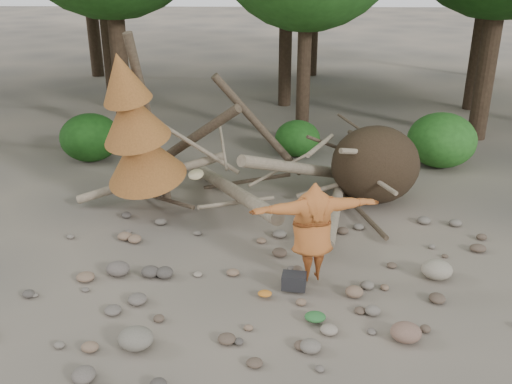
{
  "coord_description": "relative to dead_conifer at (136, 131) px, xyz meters",
  "views": [
    {
      "loc": [
        0.02,
        -9.16,
        5.91
      ],
      "look_at": [
        -0.3,
        1.5,
        1.4
      ],
      "focal_mm": 40.0,
      "sensor_mm": 36.0,
      "label": 1
    }
  ],
  "objects": [
    {
      "name": "frisbee_thrower",
      "position": [
        3.91,
        -2.97,
        -1.04
      ],
      "size": [
        3.54,
        1.17,
        2.27
      ],
      "color": "#AA5926",
      "rests_on": "ground"
    },
    {
      "name": "cloth_orange",
      "position": [
        3.03,
        -3.6,
        -2.06
      ],
      "size": [
        0.26,
        0.22,
        0.1
      ],
      "primitive_type": "ellipsoid",
      "color": "#B96A1F",
      "rests_on": "ground"
    },
    {
      "name": "bush_left",
      "position": [
        -2.38,
        3.83,
        -1.39
      ],
      "size": [
        1.8,
        1.8,
        1.44
      ],
      "primitive_type": "ellipsoid",
      "color": "#174512",
      "rests_on": "ground"
    },
    {
      "name": "backpack",
      "position": [
        3.57,
        -3.33,
        -1.96
      ],
      "size": [
        0.48,
        0.35,
        0.3
      ],
      "primitive_type": "cube",
      "rotation": [
        0.0,
        0.0,
        -0.13
      ],
      "color": "black",
      "rests_on": "ground"
    },
    {
      "name": "ground",
      "position": [
        3.12,
        -3.37,
        -2.11
      ],
      "size": [
        120.0,
        120.0,
        0.0
      ],
      "primitive_type": "plane",
      "color": "#514C44",
      "rests_on": "ground"
    },
    {
      "name": "boulder_mid_right",
      "position": [
        6.38,
        -2.78,
        -1.93
      ],
      "size": [
        0.6,
        0.54,
        0.36
      ],
      "primitive_type": "ellipsoid",
      "color": "gray",
      "rests_on": "ground"
    },
    {
      "name": "dead_conifer",
      "position": [
        0.0,
        0.0,
        0.0
      ],
      "size": [
        2.06,
        2.16,
        4.35
      ],
      "color": "#4C3F30",
      "rests_on": "ground"
    },
    {
      "name": "bush_right",
      "position": [
        8.12,
        3.63,
        -1.31
      ],
      "size": [
        2.0,
        2.0,
        1.6
      ],
      "primitive_type": "ellipsoid",
      "color": "#286720",
      "rests_on": "ground"
    },
    {
      "name": "boulder_front_right",
      "position": [
        5.36,
        -4.76,
        -1.96
      ],
      "size": [
        0.51,
        0.46,
        0.31
      ],
      "primitive_type": "ellipsoid",
      "color": "brown",
      "rests_on": "ground"
    },
    {
      "name": "deadfall_pile",
      "position": [
        5.13,
        0.87,
        -1.16
      ],
      "size": [
        8.55,
        5.24,
        3.3
      ],
      "color": "#332619",
      "rests_on": "ground"
    },
    {
      "name": "boulder_front_left",
      "position": [
        0.97,
        -5.08,
        -1.94
      ],
      "size": [
        0.58,
        0.52,
        0.35
      ],
      "primitive_type": "ellipsoid",
      "color": "#6D675A",
      "rests_on": "ground"
    },
    {
      "name": "bush_mid",
      "position": [
        3.92,
        4.43,
        -1.55
      ],
      "size": [
        1.4,
        1.4,
        1.12
      ],
      "primitive_type": "ellipsoid",
      "color": "#1F5719",
      "rests_on": "ground"
    },
    {
      "name": "cloth_green",
      "position": [
        3.91,
        -4.33,
        -2.04
      ],
      "size": [
        0.37,
        0.31,
        0.14
      ],
      "primitive_type": "ellipsoid",
      "color": "#26602C",
      "rests_on": "ground"
    },
    {
      "name": "boulder_mid_left",
      "position": [
        0.11,
        -2.86,
        -1.97
      ],
      "size": [
        0.46,
        0.42,
        0.28
      ],
      "primitive_type": "ellipsoid",
      "color": "#5A524C",
      "rests_on": "ground"
    }
  ]
}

